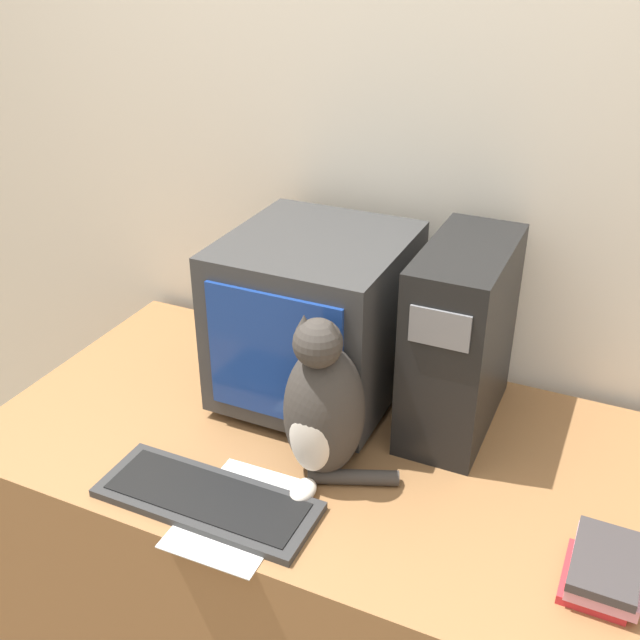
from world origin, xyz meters
TOP-DOWN VIEW (x-y plane):
  - wall_back at (0.00, 0.92)m, footprint 7.00×0.05m
  - desk at (0.00, 0.43)m, footprint 1.60×0.86m
  - crt_monitor at (-0.10, 0.60)m, footprint 0.41×0.45m
  - computer_tower at (0.25, 0.63)m, footprint 0.18×0.40m
  - keyboard at (-0.13, 0.12)m, footprint 0.48×0.18m
  - cat at (0.05, 0.32)m, footprint 0.27×0.24m
  - book_stack at (0.65, 0.24)m, footprint 0.14×0.19m
  - pen at (-0.25, 0.21)m, footprint 0.13×0.02m
  - paper_sheet at (-0.06, 0.12)m, footprint 0.22×0.30m

SIDE VIEW (x-z plane):
  - desk at x=0.00m, z-range 0.00..0.75m
  - paper_sheet at x=-0.06m, z-range 0.75..0.75m
  - pen at x=-0.25m, z-range 0.75..0.76m
  - keyboard at x=-0.13m, z-range 0.75..0.77m
  - book_stack at x=0.65m, z-range 0.75..0.82m
  - cat at x=0.05m, z-range 0.72..1.12m
  - crt_monitor at x=-0.10m, z-range 0.76..1.19m
  - computer_tower at x=0.25m, z-range 0.75..1.21m
  - wall_back at x=0.00m, z-range 0.00..2.50m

